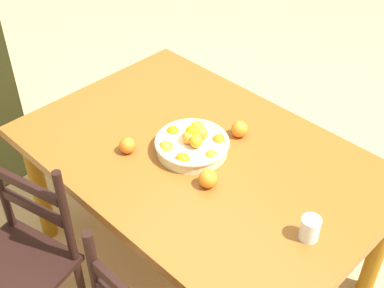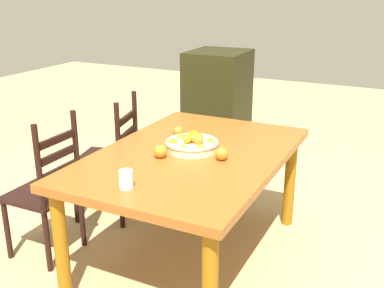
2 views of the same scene
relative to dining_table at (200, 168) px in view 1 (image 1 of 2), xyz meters
name	(u,v)px [view 1 (image 1 of 2)]	position (x,y,z in m)	size (l,w,h in m)	color
ground_plane	(199,259)	(0.00, 0.00, -0.65)	(12.00, 12.00, 0.00)	tan
dining_table	(200,168)	(0.00, 0.00, 0.00)	(1.60, 1.07, 0.73)	brown
chair_by_cabinet	(19,265)	(0.26, 0.81, -0.19)	(0.50, 0.50, 0.95)	black
fruit_bowl	(192,144)	(0.04, 0.02, 0.13)	(0.33, 0.33, 0.13)	beige
orange_loose_0	(127,145)	(0.23, 0.22, 0.12)	(0.07, 0.07, 0.07)	orange
orange_loose_1	(240,129)	(-0.04, -0.21, 0.12)	(0.08, 0.08, 0.08)	orange
orange_loose_2	(208,179)	(-0.16, 0.13, 0.12)	(0.08, 0.08, 0.08)	orange
drinking_glass	(310,229)	(-0.61, 0.06, 0.13)	(0.07, 0.07, 0.10)	silver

